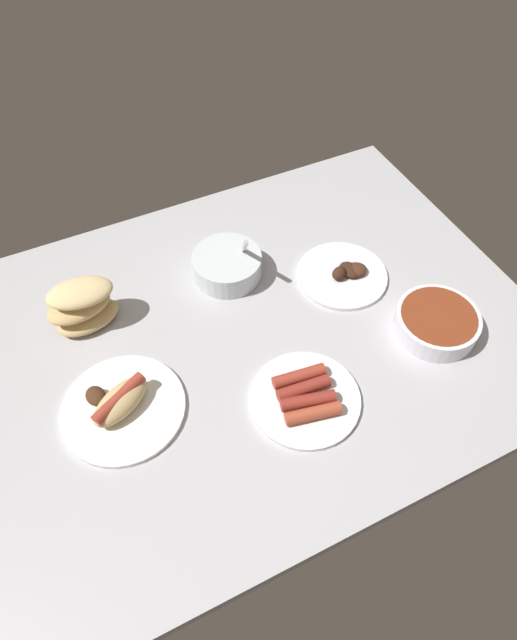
{
  "coord_description": "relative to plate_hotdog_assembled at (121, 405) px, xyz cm",
  "views": [
    {
      "loc": [
        -27.7,
        -61.52,
        91.2
      ],
      "look_at": [
        1.76,
        -0.13,
        3.0
      ],
      "focal_mm": 30.04,
      "sensor_mm": 36.0,
      "label": 1
    }
  ],
  "objects": [
    {
      "name": "bowl_coleslaw",
      "position": [
        32.15,
        23.42,
        1.41
      ],
      "size": [
        15.77,
        15.77,
        15.34
      ],
      "color": "silver",
      "rests_on": "ground_plane"
    },
    {
      "name": "plate_sausages",
      "position": [
        32.34,
        -13.32,
        -0.57
      ],
      "size": [
        21.39,
        21.39,
        3.54
      ],
      "color": "white",
      "rests_on": "ground_plane"
    },
    {
      "name": "ground_plane",
      "position": [
        29.97,
        6.26,
        -3.23
      ],
      "size": [
        120.0,
        90.0,
        3.0
      ],
      "primitive_type": "cube",
      "color": "#B2B2B7"
    },
    {
      "name": "bowl_chili",
      "position": [
        65.16,
        -10.19,
        0.93
      ],
      "size": [
        17.42,
        17.42,
        4.85
      ],
      "color": "white",
      "rests_on": "ground_plane"
    },
    {
      "name": "plate_grilled_meat",
      "position": [
        55.68,
        11.14,
        -0.87
      ],
      "size": [
        20.71,
        20.71,
        3.91
      ],
      "color": "white",
      "rests_on": "ground_plane"
    },
    {
      "name": "plate_hotdog_assembled",
      "position": [
        0.0,
        0.0,
        0.0
      ],
      "size": [
        23.7,
        23.7,
        5.61
      ],
      "color": "white",
      "rests_on": "ground_plane"
    },
    {
      "name": "bread_stack",
      "position": [
        -0.37,
        23.67,
        3.67
      ],
      "size": [
        15.62,
        10.77,
        10.8
      ],
      "color": "tan",
      "rests_on": "ground_plane"
    }
  ]
}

